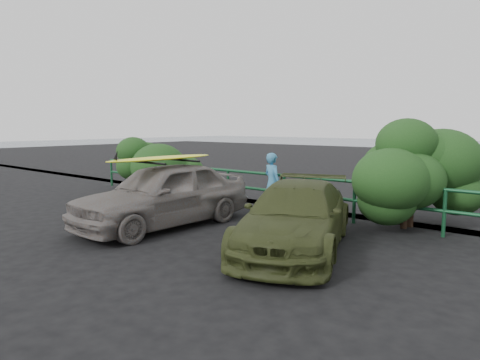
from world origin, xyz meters
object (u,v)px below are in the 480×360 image
(sedan, at_px, (163,194))
(man, at_px, (272,183))
(olive_vehicle, at_px, (296,217))
(surfboard, at_px, (162,158))
(guardrail, at_px, (255,190))

(sedan, bearing_deg, man, 72.11)
(olive_vehicle, height_order, man, man)
(man, relative_size, surfboard, 0.55)
(guardrail, distance_m, surfboard, 3.27)
(olive_vehicle, bearing_deg, sedan, 164.54)
(sedan, xyz_separation_m, surfboard, (-0.00, -0.00, 0.84))
(olive_vehicle, bearing_deg, surfboard, 164.54)
(guardrail, height_order, surfboard, surfboard)
(olive_vehicle, distance_m, man, 3.44)
(guardrail, xyz_separation_m, olive_vehicle, (3.09, -2.73, 0.10))
(surfboard, bearing_deg, guardrail, 86.69)
(olive_vehicle, xyz_separation_m, man, (-2.34, 2.52, 0.18))
(guardrail, relative_size, man, 8.73)
(guardrail, xyz_separation_m, sedan, (-0.28, -3.08, 0.22))
(guardrail, relative_size, sedan, 3.20)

